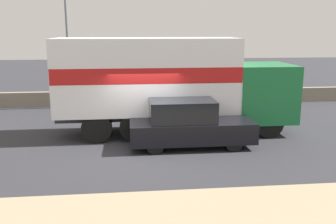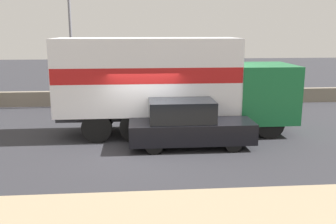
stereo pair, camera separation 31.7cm
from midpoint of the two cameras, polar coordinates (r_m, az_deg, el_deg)
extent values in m
plane|color=#2D2D33|center=(12.84, -2.78, -5.72)|extent=(80.00, 80.00, 0.00)
cube|color=gray|center=(20.36, -3.58, 2.24)|extent=(60.00, 0.35, 0.79)
cylinder|color=slate|center=(19.90, -14.16, 11.39)|extent=(0.14, 0.14, 7.51)
cube|color=#196B38|center=(15.27, 14.75, 2.94)|extent=(2.25, 2.43, 2.19)
cube|color=black|center=(15.61, 18.68, 4.52)|extent=(0.06, 2.06, 0.96)
cube|color=#2D2D33|center=(14.57, -2.48, -0.33)|extent=(6.80, 1.29, 0.25)
cube|color=white|center=(14.31, -2.54, 5.62)|extent=(6.80, 2.35, 2.79)
cube|color=red|center=(14.29, -2.55, 6.05)|extent=(6.77, 2.37, 0.56)
cylinder|color=black|center=(16.39, 13.40, -0.05)|extent=(1.09, 0.28, 1.09)
cylinder|color=black|center=(14.55, 15.82, -1.77)|extent=(1.09, 0.28, 1.09)
cylinder|color=black|center=(15.64, -9.49, -0.47)|extent=(1.09, 0.28, 1.09)
cylinder|color=black|center=(13.70, -10.15, -2.36)|extent=(1.09, 0.28, 1.09)
cylinder|color=black|center=(15.59, -4.50, -0.39)|extent=(1.09, 0.28, 1.09)
cylinder|color=black|center=(13.63, -4.45, -2.26)|extent=(1.09, 0.28, 1.09)
cube|color=black|center=(13.14, 4.14, -2.70)|extent=(4.27, 1.88, 0.70)
cube|color=black|center=(12.92, 2.70, 0.35)|extent=(2.22, 1.73, 0.74)
cylinder|color=black|center=(14.25, 8.89, -2.78)|extent=(0.59, 0.20, 0.59)
cylinder|color=black|center=(12.72, 10.62, -4.71)|extent=(0.59, 0.20, 0.59)
cylinder|color=black|center=(13.87, -1.82, -3.05)|extent=(0.59, 0.20, 0.59)
cylinder|color=black|center=(12.30, -1.42, -5.09)|extent=(0.59, 0.20, 0.59)
camera|label=1|loc=(0.16, -89.34, 0.15)|focal=40.00mm
camera|label=2|loc=(0.16, 90.66, -0.15)|focal=40.00mm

